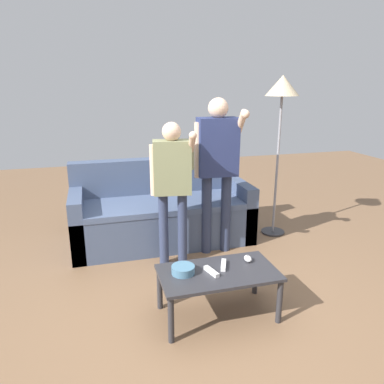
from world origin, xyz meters
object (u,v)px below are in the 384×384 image
(player_center, at_px, (172,178))
(game_remote_wand_near, at_px, (223,265))
(coffee_table, at_px, (218,277))
(game_remote_nunchuk, at_px, (248,259))
(player_right, at_px, (217,159))
(floor_lamp, at_px, (282,96))
(game_remote_wand_far, at_px, (211,271))
(snack_bowl, at_px, (183,270))
(couch, at_px, (162,213))

(player_center, xyz_separation_m, game_remote_wand_near, (0.21, -0.87, -0.50))
(coffee_table, bearing_deg, game_remote_nunchuk, 17.83)
(game_remote_wand_near, bearing_deg, player_right, 73.82)
(game_remote_nunchuk, bearing_deg, player_right, 85.38)
(floor_lamp, relative_size, game_remote_wand_near, 11.28)
(player_right, relative_size, game_remote_wand_far, 9.93)
(player_right, relative_size, game_remote_wand_near, 9.95)
(player_center, height_order, game_remote_wand_near, player_center)
(snack_bowl, relative_size, game_remote_wand_near, 1.08)
(couch, relative_size, player_center, 1.40)
(floor_lamp, bearing_deg, couch, 172.78)
(coffee_table, distance_m, floor_lamp, 2.24)
(player_center, bearing_deg, coffee_table, -81.32)
(snack_bowl, height_order, player_right, player_right)
(coffee_table, distance_m, snack_bowl, 0.28)
(couch, xyz_separation_m, floor_lamp, (1.34, -0.17, 1.30))
(game_remote_wand_near, distance_m, game_remote_wand_far, 0.14)
(coffee_table, bearing_deg, snack_bowl, 170.65)
(couch, distance_m, game_remote_nunchuk, 1.53)
(couch, xyz_separation_m, coffee_table, (0.14, -1.56, 0.01))
(couch, xyz_separation_m, player_right, (0.50, -0.46, 0.70))
(player_right, bearing_deg, couch, 137.24)
(coffee_table, distance_m, game_remote_wand_near, 0.11)
(snack_bowl, bearing_deg, player_center, 82.11)
(coffee_table, height_order, floor_lamp, floor_lamp)
(snack_bowl, bearing_deg, game_remote_wand_far, -15.64)
(snack_bowl, relative_size, player_right, 0.11)
(snack_bowl, distance_m, player_right, 1.37)
(game_remote_nunchuk, relative_size, player_right, 0.05)
(couch, bearing_deg, game_remote_wand_far, -87.18)
(couch, height_order, player_center, player_center)
(coffee_table, relative_size, game_remote_wand_far, 5.51)
(coffee_table, relative_size, player_center, 0.63)
(snack_bowl, xyz_separation_m, game_remote_wand_far, (0.21, -0.06, -0.01))
(player_center, bearing_deg, couch, 89.54)
(player_center, bearing_deg, game_remote_wand_near, -76.76)
(game_remote_nunchuk, relative_size, player_center, 0.06)
(player_center, bearing_deg, snack_bowl, -97.89)
(player_right, bearing_deg, floor_lamp, 19.17)
(player_center, distance_m, player_right, 0.55)
(snack_bowl, xyz_separation_m, player_center, (0.12, 0.89, 0.48))
(game_remote_nunchuk, xyz_separation_m, floor_lamp, (0.92, 1.29, 1.21))
(coffee_table, xyz_separation_m, snack_bowl, (-0.26, 0.04, 0.08))
(game_remote_wand_far, bearing_deg, snack_bowl, 164.36)
(game_remote_nunchuk, bearing_deg, game_remote_wand_near, -171.57)
(coffee_table, distance_m, player_center, 1.10)
(game_remote_nunchuk, height_order, player_center, player_center)
(snack_bowl, relative_size, game_remote_wand_far, 1.08)
(coffee_table, relative_size, game_remote_wand_near, 5.52)
(couch, distance_m, game_remote_wand_far, 1.57)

